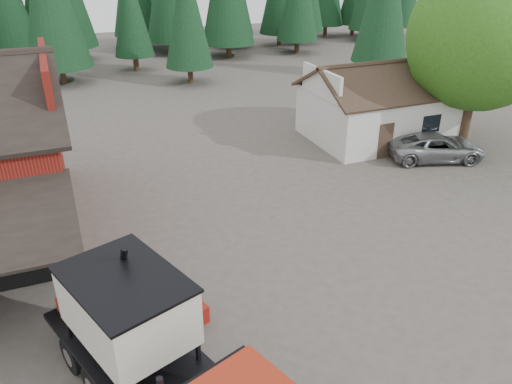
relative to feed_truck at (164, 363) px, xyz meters
name	(u,v)px	position (x,y,z in m)	size (l,w,h in m)	color
ground	(263,326)	(3.50, 2.24, -1.91)	(120.00, 120.00, 0.00)	#4F463E
farmhouse	(378,111)	(16.50, 15.23, -0.24)	(8.60, 6.42, 4.65)	silver
deciduous_tree	(482,42)	(20.51, 12.21, 4.00)	(8.00, 8.00, 10.20)	#382619
conifer_backdrop	(101,61)	(3.50, 44.24, -1.91)	(76.00, 16.00, 16.00)	black
near_pine_b	(187,10)	(9.50, 32.24, 3.98)	(3.96, 3.96, 10.40)	#382619
feed_truck	(164,363)	(0.00, 0.00, 0.00)	(5.30, 9.32, 4.08)	black
silver_car	(436,147)	(17.50, 10.99, -1.18)	(2.40, 5.21, 1.45)	#95979C
equip_box	(191,310)	(1.53, 3.47, -1.61)	(0.70, 1.10, 0.60)	maroon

